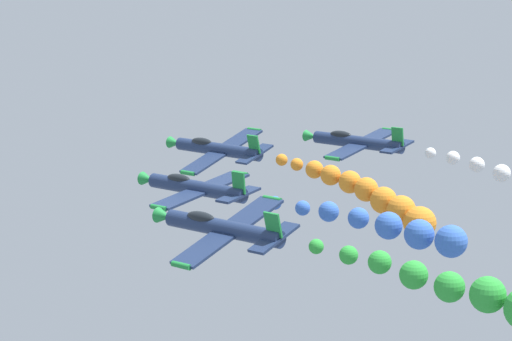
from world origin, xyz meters
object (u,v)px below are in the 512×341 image
Objects in this scene: airplane_left_inner at (195,187)px; airplane_right_inner at (356,142)px; airplane_lead at (217,149)px; airplane_left_outer at (221,227)px.

airplane_right_inner reaches higher than airplane_left_inner.
airplane_lead is at bearing 139.78° from airplane_right_inner.
airplane_right_inner reaches higher than airplane_lead.
airplane_left_inner is (-10.76, -7.09, -0.61)m from airplane_lead.
airplane_left_outer is at bearing -162.87° from airplane_right_inner.
airplane_left_outer is at bearing -131.13° from airplane_left_inner.
airplane_lead is at bearing 33.38° from airplane_left_inner.
airplane_left_inner is at bearing 48.87° from airplane_left_outer.
airplane_right_inner is at bearing -40.22° from airplane_lead.
airplane_lead is at bearing 41.20° from airplane_left_outer.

